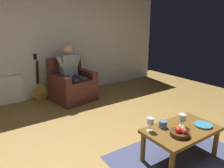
{
  "coord_description": "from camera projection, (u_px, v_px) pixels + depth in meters",
  "views": [
    {
      "loc": [
        1.64,
        1.55,
        1.63
      ],
      "look_at": [
        -0.33,
        -1.28,
        0.63
      ],
      "focal_mm": 33.56,
      "sensor_mm": 36.0,
      "label": 1
    }
  ],
  "objects": [
    {
      "name": "ground_plane",
      "position": [
        149.0,
        161.0,
        2.58
      ],
      "size": [
        7.44,
        7.44,
        0.0
      ],
      "primitive_type": "plane",
      "color": "olive"
    },
    {
      "name": "wall_back",
      "position": [
        53.0,
        39.0,
        4.69
      ],
      "size": [
        5.92,
        0.06,
        2.57
      ],
      "primitive_type": "cube",
      "color": "silver",
      "rests_on": "ground"
    },
    {
      "name": "rug",
      "position": [
        179.0,
        158.0,
        2.62
      ],
      "size": [
        1.63,
        1.17,
        0.01
      ],
      "primitive_type": "cube",
      "rotation": [
        0.0,
        0.0,
        -0.02
      ],
      "color": "#3B4160",
      "rests_on": "ground"
    },
    {
      "name": "armchair",
      "position": [
        72.0,
        86.0,
        4.55
      ],
      "size": [
        0.91,
        0.86,
        0.93
      ],
      "rotation": [
        0.0,
        0.0,
        0.15
      ],
      "color": "#4A211D",
      "rests_on": "ground"
    },
    {
      "name": "person_seated",
      "position": [
        72.0,
        71.0,
        4.44
      ],
      "size": [
        0.61,
        0.63,
        1.23
      ],
      "rotation": [
        0.0,
        0.0,
        0.15
      ],
      "color": "#8E9F9B",
      "rests_on": "ground"
    },
    {
      "name": "coffee_table",
      "position": [
        181.0,
        133.0,
        2.53
      ],
      "size": [
        0.92,
        0.56,
        0.42
      ],
      "rotation": [
        0.0,
        0.0,
        -0.02
      ],
      "color": "brown",
      "rests_on": "ground"
    },
    {
      "name": "guitar",
      "position": [
        40.0,
        90.0,
        4.59
      ],
      "size": [
        0.34,
        0.3,
        1.01
      ],
      "color": "#AF8439",
      "rests_on": "ground"
    },
    {
      "name": "radiator",
      "position": [
        9.0,
        90.0,
        4.34
      ],
      "size": [
        0.57,
        0.06,
        0.59
      ],
      "primitive_type": "cube",
      "color": "white",
      "rests_on": "ground"
    },
    {
      "name": "wine_glass_near",
      "position": [
        182.0,
        118.0,
        2.53
      ],
      "size": [
        0.08,
        0.08,
        0.16
      ],
      "color": "silver",
      "rests_on": "coffee_table"
    },
    {
      "name": "wine_glass_far",
      "position": [
        150.0,
        122.0,
        2.42
      ],
      "size": [
        0.08,
        0.08,
        0.17
      ],
      "color": "silver",
      "rests_on": "coffee_table"
    },
    {
      "name": "fruit_bowl",
      "position": [
        180.0,
        132.0,
        2.34
      ],
      "size": [
        0.22,
        0.22,
        0.11
      ],
      "color": "#3B260F",
      "rests_on": "coffee_table"
    },
    {
      "name": "decorative_dish",
      "position": [
        203.0,
        125.0,
        2.57
      ],
      "size": [
        0.21,
        0.21,
        0.02
      ],
      "primitive_type": "cylinder",
      "color": "teal",
      "rests_on": "coffee_table"
    },
    {
      "name": "candle_jar",
      "position": [
        163.0,
        124.0,
        2.52
      ],
      "size": [
        0.1,
        0.1,
        0.08
      ],
      "primitive_type": "cylinder",
      "color": "#486487",
      "rests_on": "coffee_table"
    }
  ]
}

